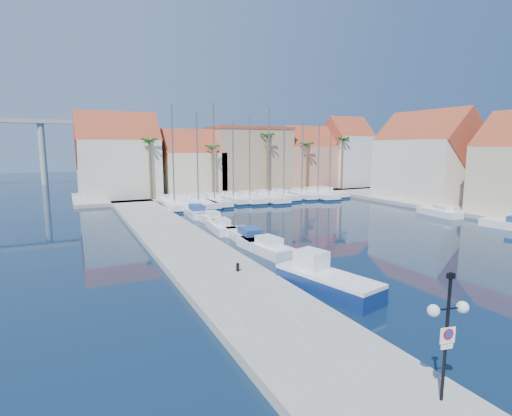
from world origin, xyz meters
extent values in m
plane|color=#081B32|center=(0.00, 0.00, 0.00)|extent=(260.00, 260.00, 0.00)
cube|color=gray|center=(-9.00, 13.50, 0.25)|extent=(6.00, 77.00, 0.50)
cube|color=gray|center=(10.00, 48.00, 0.25)|extent=(54.00, 16.00, 0.50)
cube|color=gray|center=(32.00, 15.00, 0.25)|extent=(12.00, 60.00, 0.50)
cylinder|color=black|center=(-7.26, -11.78, 2.63)|extent=(0.11, 0.11, 4.26)
cylinder|color=black|center=(-7.52, -11.73, 3.59)|extent=(0.53, 0.16, 0.05)
cylinder|color=black|center=(-7.00, -11.83, 3.59)|extent=(0.53, 0.16, 0.05)
sphere|color=white|center=(-7.79, -11.67, 3.59)|extent=(0.38, 0.38, 0.38)
sphere|color=white|center=(-6.74, -11.88, 3.59)|extent=(0.38, 0.38, 0.38)
cube|color=black|center=(-7.26, -11.78, 4.66)|extent=(0.25, 0.17, 0.17)
cube|color=white|center=(-7.28, -11.84, 2.74)|extent=(0.53, 0.13, 0.53)
cylinder|color=red|center=(-7.28, -11.87, 2.79)|extent=(0.36, 0.09, 0.36)
cylinder|color=#1933A5|center=(-7.28, -11.88, 2.79)|extent=(0.25, 0.06, 0.26)
cube|color=white|center=(-7.28, -11.84, 2.37)|extent=(0.42, 0.11, 0.15)
cylinder|color=black|center=(-7.96, 3.39, 0.77)|extent=(0.21, 0.21, 0.53)
cube|color=navy|center=(-4.23, -1.34, 0.50)|extent=(3.70, 6.97, 1.00)
cube|color=white|center=(-4.23, -1.34, 1.11)|extent=(3.70, 6.97, 0.22)
cube|color=white|center=(-4.54, -0.05, 1.71)|extent=(1.81, 2.06, 1.22)
cube|color=white|center=(-3.39, 8.50, 0.40)|extent=(2.56, 6.36, 0.80)
cube|color=white|center=(-3.33, 7.89, 1.10)|extent=(1.59, 2.29, 0.60)
cube|color=white|center=(-3.16, 12.48, 0.40)|extent=(2.63, 7.03, 0.80)
cube|color=navy|center=(-3.21, 11.79, 1.10)|extent=(1.69, 2.51, 0.60)
cube|color=white|center=(-3.78, 17.75, 0.40)|extent=(2.35, 5.95, 0.80)
cube|color=white|center=(-3.83, 17.18, 1.10)|extent=(1.47, 2.14, 0.60)
cube|color=white|center=(-3.17, 22.39, 0.40)|extent=(1.94, 5.20, 0.80)
cube|color=white|center=(-3.14, 21.88, 1.10)|extent=(1.25, 1.86, 0.60)
cube|color=white|center=(-3.28, 27.99, 0.40)|extent=(2.68, 7.20, 0.80)
cube|color=navy|center=(-3.32, 27.29, 1.10)|extent=(1.73, 2.57, 0.60)
cube|color=white|center=(-3.40, 33.45, 0.40)|extent=(1.84, 5.54, 0.80)
cube|color=white|center=(-3.41, 32.90, 1.10)|extent=(1.26, 1.95, 0.60)
cube|color=white|center=(-3.80, 37.73, 0.40)|extent=(2.28, 6.31, 0.80)
cube|color=white|center=(-3.83, 37.11, 1.10)|extent=(1.49, 2.24, 0.60)
cube|color=white|center=(24.00, 14.54, 0.40)|extent=(2.38, 5.93, 0.80)
cube|color=white|center=(23.95, 13.96, 1.10)|extent=(1.48, 2.13, 0.60)
cube|color=white|center=(-4.16, 35.52, 0.50)|extent=(3.86, 11.59, 1.00)
cube|color=#0C1F40|center=(-4.16, 35.52, 0.18)|extent=(3.92, 11.66, 0.28)
cube|color=white|center=(-4.07, 36.66, 1.30)|extent=(2.34, 3.57, 0.60)
cylinder|color=slate|center=(-4.21, 34.95, 7.60)|extent=(0.20, 0.20, 13.20)
cube|color=white|center=(-0.77, 35.44, 0.50)|extent=(3.37, 11.60, 1.00)
cube|color=#0C1F40|center=(-0.77, 35.44, 0.18)|extent=(3.43, 11.66, 0.28)
cube|color=white|center=(-0.81, 36.59, 1.30)|extent=(2.21, 3.52, 0.60)
cylinder|color=slate|center=(-0.75, 34.86, 7.12)|extent=(0.20, 0.20, 12.25)
cube|color=white|center=(1.86, 35.73, 0.50)|extent=(3.17, 10.44, 1.00)
cube|color=#0C1F40|center=(1.86, 35.73, 0.18)|extent=(3.24, 10.50, 0.28)
cube|color=white|center=(1.91, 36.76, 1.30)|extent=(2.02, 3.18, 0.60)
cylinder|color=slate|center=(1.84, 35.21, 7.84)|extent=(0.20, 0.20, 13.68)
cube|color=white|center=(5.15, 36.51, 0.50)|extent=(2.70, 8.87, 1.00)
cube|color=#0C1F40|center=(5.15, 36.51, 0.18)|extent=(2.76, 8.93, 0.28)
cube|color=white|center=(5.11, 37.38, 1.30)|extent=(1.72, 2.70, 0.60)
cylinder|color=slate|center=(5.17, 36.07, 6.68)|extent=(0.20, 0.20, 11.36)
cube|color=white|center=(7.77, 36.19, 0.50)|extent=(3.00, 9.65, 1.00)
cube|color=#0C1F40|center=(7.77, 36.19, 0.18)|extent=(3.07, 9.71, 0.28)
cube|color=white|center=(7.83, 37.14, 1.30)|extent=(1.89, 2.95, 0.60)
cylinder|color=slate|center=(7.75, 35.71, 7.06)|extent=(0.20, 0.20, 12.13)
cube|color=white|center=(10.81, 35.75, 0.50)|extent=(3.13, 10.83, 1.00)
cube|color=#0C1F40|center=(10.81, 35.75, 0.18)|extent=(3.19, 10.89, 0.28)
cube|color=white|center=(10.84, 36.82, 1.30)|extent=(2.06, 3.28, 0.60)
cylinder|color=slate|center=(10.79, 35.21, 7.70)|extent=(0.20, 0.20, 13.41)
cube|color=white|center=(13.84, 36.30, 0.50)|extent=(2.52, 8.28, 1.00)
cube|color=#0C1F40|center=(13.84, 36.30, 0.18)|extent=(2.58, 8.34, 0.28)
cube|color=white|center=(13.80, 37.12, 1.30)|extent=(1.61, 2.52, 0.60)
cylinder|color=slate|center=(13.86, 35.89, 6.53)|extent=(0.20, 0.20, 11.05)
cube|color=white|center=(17.25, 36.21, 0.50)|extent=(2.60, 8.19, 1.00)
cube|color=#0C1F40|center=(17.25, 36.21, 0.18)|extent=(2.66, 8.26, 0.28)
cube|color=white|center=(17.30, 37.01, 1.30)|extent=(1.62, 2.51, 0.60)
cylinder|color=slate|center=(17.23, 35.80, 6.84)|extent=(0.20, 0.20, 11.67)
cube|color=white|center=(20.18, 35.96, 0.50)|extent=(3.59, 10.91, 1.00)
cube|color=#0C1F40|center=(20.18, 35.96, 0.18)|extent=(3.66, 10.97, 0.28)
cube|color=white|center=(20.26, 37.03, 1.30)|extent=(2.19, 3.36, 0.60)
cylinder|color=slate|center=(20.14, 35.42, 6.83)|extent=(0.20, 0.20, 11.66)
cube|color=white|center=(23.02, 36.66, 0.50)|extent=(2.84, 8.91, 1.00)
cube|color=#0C1F40|center=(23.02, 36.66, 0.18)|extent=(2.91, 8.98, 0.28)
cube|color=white|center=(22.97, 37.54, 1.30)|extent=(1.76, 2.73, 0.60)
cylinder|color=slate|center=(23.05, 36.22, 6.66)|extent=(0.20, 0.20, 11.32)
cube|color=beige|center=(-10.00, 47.00, 5.00)|extent=(12.00, 9.00, 9.00)
cube|color=#943820|center=(-10.00, 47.00, 9.50)|extent=(12.30, 9.00, 9.00)
cube|color=beige|center=(2.00, 47.00, 4.00)|extent=(10.00, 8.00, 7.00)
cube|color=#943820|center=(2.00, 47.00, 7.50)|extent=(10.30, 8.00, 8.00)
cube|color=#9C8160|center=(13.00, 48.00, 6.00)|extent=(14.00, 10.00, 11.00)
cube|color=#943820|center=(13.00, 48.00, 11.75)|extent=(14.20, 10.20, 0.50)
cube|color=#B4725B|center=(25.00, 47.00, 4.50)|extent=(10.00, 8.00, 8.00)
cube|color=#943820|center=(25.00, 47.00, 8.50)|extent=(10.30, 8.00, 8.00)
cube|color=silver|center=(34.00, 46.00, 5.50)|extent=(8.00, 8.00, 10.00)
cube|color=#943820|center=(34.00, 46.00, 10.50)|extent=(8.30, 8.00, 8.00)
cube|color=beige|center=(32.00, 24.00, 5.00)|extent=(9.00, 14.00, 9.00)
cube|color=#943820|center=(32.00, 24.00, 9.50)|extent=(9.00, 14.30, 9.00)
cylinder|color=brown|center=(-6.00, 42.00, 5.00)|extent=(0.36, 0.36, 9.00)
sphere|color=#235919|center=(-6.00, 42.00, 9.35)|extent=(2.60, 2.60, 2.60)
cylinder|color=brown|center=(4.00, 42.00, 4.50)|extent=(0.36, 0.36, 8.00)
sphere|color=#235919|center=(4.00, 42.00, 8.35)|extent=(2.60, 2.60, 2.60)
cylinder|color=brown|center=(14.00, 42.00, 5.50)|extent=(0.36, 0.36, 10.00)
sphere|color=#235919|center=(14.00, 42.00, 10.35)|extent=(2.60, 2.60, 2.60)
cylinder|color=brown|center=(22.00, 42.00, 4.75)|extent=(0.36, 0.36, 8.50)
sphere|color=#235919|center=(22.00, 42.00, 8.85)|extent=(2.60, 2.60, 2.60)
cylinder|color=brown|center=(30.00, 42.00, 5.25)|extent=(0.36, 0.36, 9.50)
sphere|color=#235919|center=(30.00, 42.00, 9.85)|extent=(2.60, 2.60, 2.60)
cylinder|color=#9E9E99|center=(-22.00, 82.00, 7.00)|extent=(1.40, 1.40, 14.00)
camera|label=1|loc=(-17.71, -19.79, 8.58)|focal=28.00mm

